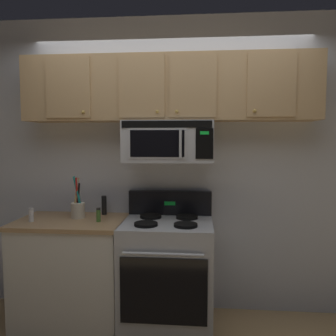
# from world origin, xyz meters

# --- Properties ---
(back_wall) EXTENTS (5.20, 0.10, 2.70)m
(back_wall) POSITION_xyz_m (0.00, 0.79, 1.35)
(back_wall) COLOR silver
(back_wall) RESTS_ON ground_plane
(stove_range) EXTENTS (0.76, 0.69, 1.12)m
(stove_range) POSITION_xyz_m (0.00, 0.42, 0.47)
(stove_range) COLOR #B7BABF
(stove_range) RESTS_ON ground_plane
(over_range_microwave) EXTENTS (0.76, 0.43, 0.35)m
(over_range_microwave) POSITION_xyz_m (-0.00, 0.54, 1.58)
(over_range_microwave) COLOR #B7BABF
(upper_cabinets) EXTENTS (2.50, 0.36, 0.55)m
(upper_cabinets) POSITION_xyz_m (-0.00, 0.57, 2.02)
(upper_cabinets) COLOR tan
(counter_segment) EXTENTS (0.93, 0.65, 0.90)m
(counter_segment) POSITION_xyz_m (-0.84, 0.43, 0.45)
(counter_segment) COLOR white
(counter_segment) RESTS_ON ground_plane
(utensil_crock_cream) EXTENTS (0.12, 0.12, 0.37)m
(utensil_crock_cream) POSITION_xyz_m (-0.80, 0.50, 0.99)
(utensil_crock_cream) COLOR beige
(utensil_crock_cream) RESTS_ON counter_segment
(salt_shaker) EXTENTS (0.04, 0.04, 0.12)m
(salt_shaker) POSITION_xyz_m (-1.14, 0.32, 0.96)
(salt_shaker) COLOR white
(salt_shaker) RESTS_ON counter_segment
(pepper_mill) EXTENTS (0.05, 0.05, 0.17)m
(pepper_mill) POSITION_xyz_m (-0.61, 0.65, 0.99)
(pepper_mill) COLOR black
(pepper_mill) RESTS_ON counter_segment
(spice_jar) EXTENTS (0.04, 0.04, 0.12)m
(spice_jar) POSITION_xyz_m (-0.58, 0.38, 0.96)
(spice_jar) COLOR #4C7F33
(spice_jar) RESTS_ON counter_segment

